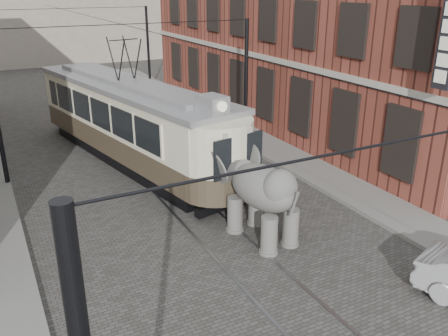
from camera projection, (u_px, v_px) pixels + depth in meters
ground at (200, 217)px, 16.33m from camera, size 120.00×120.00×0.00m
tram_rails at (200, 217)px, 16.33m from camera, size 1.54×80.00×0.02m
sidewalk_right at (338, 183)px, 18.88m from camera, size 2.00×60.00×0.15m
brick_building at (311, 12)px, 26.32m from camera, size 8.00×26.00×12.00m
catenary at (143, 102)px, 19.29m from camera, size 11.00×30.20×6.00m
tram at (128, 102)px, 20.55m from camera, size 5.38×13.78×5.35m
elephant at (263, 199)px, 14.55m from camera, size 2.96×4.61×2.65m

